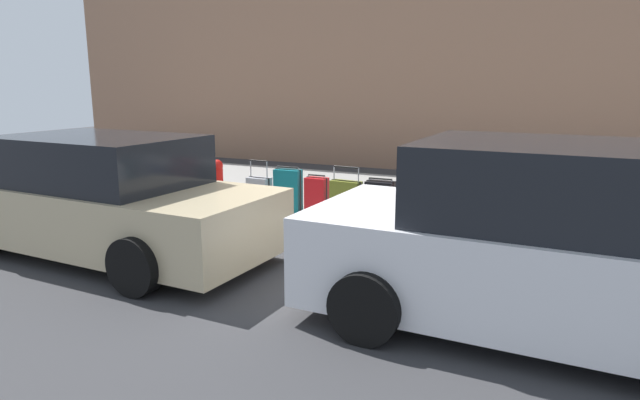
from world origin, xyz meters
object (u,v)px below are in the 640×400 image
object	(u,v)px
suitcase_teal_1	(530,217)
suitcase_navy_3	(458,212)
suitcase_silver_9	(259,193)
fire_hydrant	(217,181)
suitcase_olive_6	(346,200)
suitcase_maroon_4	(419,202)
suitcase_red_7	(317,196)
bollard_post	(188,179)
parked_car_white_0	(545,246)
parked_car_beige_1	(102,199)
suitcase_red_0	(569,221)
suitcase_teal_8	(288,191)
suitcase_black_5	(380,203)
suitcase_silver_2	(495,208)

from	to	relation	value
suitcase_teal_1	suitcase_navy_3	world-z (taller)	suitcase_navy_3
suitcase_silver_9	fire_hydrant	world-z (taller)	suitcase_silver_9
suitcase_olive_6	suitcase_maroon_4	bearing A→B (deg)	-178.74
suitcase_maroon_4	suitcase_red_7	distance (m)	1.67
bollard_post	suitcase_teal_1	bearing A→B (deg)	-178.67
fire_hydrant	parked_car_white_0	size ratio (longest dim) A/B	0.18
suitcase_olive_6	parked_car_white_0	xyz separation A→B (m)	(-2.97, 2.55, 0.35)
parked_car_white_0	parked_car_beige_1	size ratio (longest dim) A/B	0.90
suitcase_red_0	suitcase_navy_3	distance (m)	1.43
suitcase_maroon_4	parked_car_white_0	world-z (taller)	parked_car_white_0
suitcase_teal_8	bollard_post	distance (m)	1.86
suitcase_navy_3	parked_car_beige_1	size ratio (longest dim) A/B	0.19
parked_car_white_0	suitcase_olive_6	bearing A→B (deg)	-40.65
suitcase_black_5	parked_car_beige_1	bearing A→B (deg)	40.56
suitcase_teal_8	fire_hydrant	size ratio (longest dim) A/B	0.96
suitcase_maroon_4	suitcase_olive_6	xyz separation A→B (m)	(1.14, 0.02, -0.08)
suitcase_silver_2	suitcase_navy_3	bearing A→B (deg)	8.19
suitcase_teal_1	suitcase_black_5	xyz separation A→B (m)	(2.09, 0.03, 0.01)
parked_car_beige_1	fire_hydrant	bearing A→B (deg)	-89.18
suitcase_silver_9	parked_car_white_0	distance (m)	5.25
suitcase_teal_1	suitcase_maroon_4	size ratio (longest dim) A/B	0.66
suitcase_red_0	bollard_post	world-z (taller)	bollard_post
suitcase_black_5	suitcase_olive_6	distance (m)	0.57
suitcase_navy_3	suitcase_maroon_4	size ratio (longest dim) A/B	0.86
suitcase_red_0	suitcase_teal_1	xyz separation A→B (m)	(0.47, -0.04, -0.01)
suitcase_maroon_4	suitcase_red_7	world-z (taller)	suitcase_maroon_4
suitcase_red_7	fire_hydrant	distance (m)	1.87
suitcase_red_7	parked_car_beige_1	xyz separation A→B (m)	(1.83, 2.62, 0.29)
suitcase_olive_6	suitcase_teal_8	size ratio (longest dim) A/B	1.10
suitcase_black_5	suitcase_silver_9	world-z (taller)	suitcase_silver_9
suitcase_red_7	suitcase_black_5	bearing A→B (deg)	173.96
suitcase_olive_6	suitcase_red_7	distance (m)	0.54
suitcase_teal_8	suitcase_silver_9	bearing A→B (deg)	2.87
suitcase_silver_2	suitcase_red_7	bearing A→B (deg)	0.24
suitcase_red_0	suitcase_black_5	distance (m)	2.57
suitcase_silver_2	suitcase_teal_8	world-z (taller)	suitcase_silver_2
suitcase_silver_2	suitcase_black_5	world-z (taller)	suitcase_silver_2
suitcase_olive_6	suitcase_teal_8	xyz separation A→B (m)	(1.05, -0.07, 0.05)
suitcase_navy_3	bollard_post	bearing A→B (deg)	1.92
suitcase_black_5	suitcase_teal_1	bearing A→B (deg)	-179.13
suitcase_silver_2	suitcase_silver_9	bearing A→B (deg)	0.62
parked_car_white_0	parked_car_beige_1	world-z (taller)	parked_car_white_0
suitcase_teal_8	suitcase_silver_2	bearing A→B (deg)	-179.75
suitcase_red_0	suitcase_olive_6	distance (m)	3.13
suitcase_navy_3	parked_car_white_0	distance (m)	2.88
suitcase_olive_6	suitcase_teal_8	distance (m)	1.05
suitcase_red_7	fire_hydrant	world-z (taller)	fire_hydrant
suitcase_black_5	parked_car_beige_1	distance (m)	3.86
suitcase_black_5	suitcase_teal_8	size ratio (longest dim) A/B	0.93
suitcase_teal_1	suitcase_navy_3	bearing A→B (deg)	-1.52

